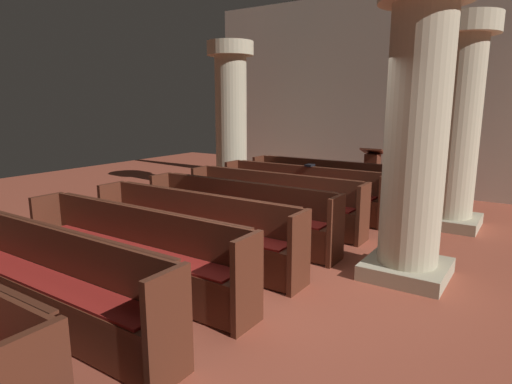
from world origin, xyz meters
TOP-DOWN VIEW (x-y plane):
  - ground_plane at (0.00, 0.00)m, footprint 19.20×19.20m
  - back_wall at (0.00, 6.08)m, footprint 10.00×0.16m
  - pew_row_0 at (-0.93, 3.90)m, footprint 3.16×0.47m
  - pew_row_1 at (-0.93, 2.92)m, footprint 3.16×0.46m
  - pew_row_2 at (-0.93, 1.93)m, footprint 3.16×0.46m
  - pew_row_3 at (-0.93, 0.95)m, footprint 3.16×0.47m
  - pew_row_4 at (-0.93, -0.03)m, footprint 3.16×0.46m
  - pew_row_5 at (-0.93, -1.01)m, footprint 3.16×0.46m
  - pew_row_6 at (-0.93, -2.00)m, footprint 3.16×0.47m
  - pillar_aisle_side at (1.50, 3.62)m, footprint 1.03×1.03m
  - pillar_far_side at (-3.30, 3.97)m, footprint 1.03×1.03m
  - pillar_aisle_rear at (1.50, 1.01)m, footprint 1.00×1.00m
  - lectern at (-0.35, 5.12)m, footprint 0.48×0.45m
  - hymn_book at (-0.85, 3.11)m, footprint 0.13×0.19m

SIDE VIEW (x-z plane):
  - ground_plane at x=0.00m, z-range 0.00..0.00m
  - lectern at x=-0.35m, z-range -0.09..0.99m
  - pew_row_0 at x=-0.93m, z-range 0.03..0.91m
  - pew_row_1 at x=-0.93m, z-range 0.03..0.91m
  - pew_row_2 at x=-0.93m, z-range 0.03..0.91m
  - pew_row_3 at x=-0.93m, z-range 0.03..0.91m
  - pew_row_4 at x=-0.93m, z-range 0.03..0.91m
  - pew_row_5 at x=-0.93m, z-range 0.03..0.91m
  - pew_row_6 at x=-0.93m, z-range 0.03..0.91m
  - hymn_book at x=-0.85m, z-range 0.88..0.92m
  - pillar_aisle_rear at x=1.50m, z-range 0.07..3.43m
  - pillar_aisle_side at x=1.50m, z-range 0.07..3.43m
  - pillar_far_side at x=-3.30m, z-range 0.07..3.43m
  - back_wall at x=0.00m, z-range 0.00..4.50m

